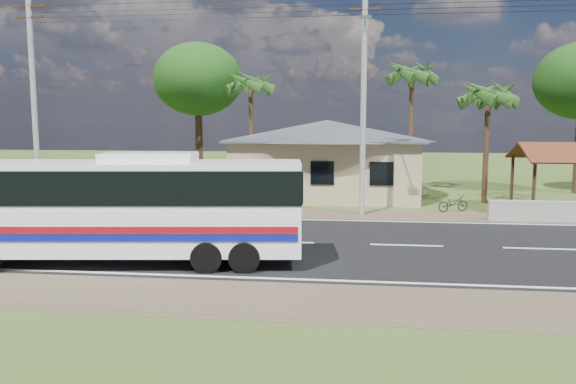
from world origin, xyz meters
name	(u,v)px	position (x,y,z in m)	size (l,w,h in m)	color
ground	(279,243)	(0.00, 0.00, 0.00)	(120.00, 120.00, 0.00)	#364E1B
road	(279,242)	(0.00, 0.00, 0.01)	(120.00, 16.00, 0.03)	black
house	(326,151)	(1.00, 13.00, 2.64)	(12.40, 10.00, 5.00)	tan
waiting_shed	(574,155)	(13.00, 8.50, 2.73)	(5.20, 4.48, 3.35)	#3C2716
concrete_barrier	(572,212)	(12.00, 5.60, 0.45)	(7.00, 0.30, 0.90)	#9E9E99
utility_poles	(356,89)	(2.67, 6.49, 5.77)	(32.80, 2.22, 11.00)	#9E9E99
palm_near	(489,94)	(9.50, 11.00, 5.71)	(2.80, 2.80, 6.70)	#47301E
palm_mid	(412,74)	(6.00, 15.50, 7.16)	(2.80, 2.80, 8.20)	#47301E
palm_far	(251,84)	(-4.00, 16.00, 6.68)	(2.80, 2.80, 7.70)	#47301E
tree_behind_house	(198,80)	(-8.00, 18.00, 7.12)	(6.00, 6.00, 9.61)	#47301E
coach_bus	(121,201)	(-4.34, -3.55, 1.94)	(11.13, 3.60, 3.40)	white
motorcycle	(453,203)	(7.37, 7.84, 0.41)	(0.55, 1.57, 0.83)	black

